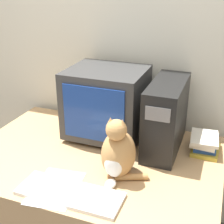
# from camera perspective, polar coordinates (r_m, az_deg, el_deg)

# --- Properties ---
(wall_back) EXTENTS (7.00, 0.05, 2.50)m
(wall_back) POSITION_cam_1_polar(r_m,az_deg,el_deg) (2.08, 2.44, 12.72)
(wall_back) COLOR beige
(wall_back) RESTS_ON ground_plane
(desk) EXTENTS (1.42, 0.97, 0.71)m
(desk) POSITION_cam_1_polar(r_m,az_deg,el_deg) (2.01, -3.24, -16.50)
(desk) COLOR tan
(desk) RESTS_ON ground_plane
(crt_monitor) EXTENTS (0.46, 0.41, 0.43)m
(crt_monitor) POSITION_cam_1_polar(r_m,az_deg,el_deg) (1.91, -1.02, 1.71)
(crt_monitor) COLOR #333333
(crt_monitor) RESTS_ON desk
(computer_tower) EXTENTS (0.18, 0.48, 0.41)m
(computer_tower) POSITION_cam_1_polar(r_m,az_deg,el_deg) (1.80, 9.85, -0.72)
(computer_tower) COLOR black
(computer_tower) RESTS_ON desk
(keyboard) EXTENTS (0.50, 0.18, 0.02)m
(keyboard) POSITION_cam_1_polar(r_m,az_deg,el_deg) (1.51, -7.72, -14.53)
(keyboard) COLOR silver
(keyboard) RESTS_ON desk
(cat) EXTENTS (0.24, 0.25, 0.33)m
(cat) POSITION_cam_1_polar(r_m,az_deg,el_deg) (1.55, 1.12, -7.45)
(cat) COLOR #B7844C
(cat) RESTS_ON desk
(book_stack) EXTENTS (0.18, 0.22, 0.10)m
(book_stack) POSITION_cam_1_polar(r_m,az_deg,el_deg) (1.89, 16.63, -5.53)
(book_stack) COLOR gold
(book_stack) RESTS_ON desk
(pen) EXTENTS (0.14, 0.08, 0.01)m
(pen) POSITION_cam_1_polar(r_m,az_deg,el_deg) (1.61, -10.63, -12.28)
(pen) COLOR maroon
(pen) RESTS_ON desk
(paper_sheet) EXTENTS (0.24, 0.32, 0.00)m
(paper_sheet) POSITION_cam_1_polar(r_m,az_deg,el_deg) (1.57, -10.25, -13.49)
(paper_sheet) COLOR white
(paper_sheet) RESTS_ON desk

